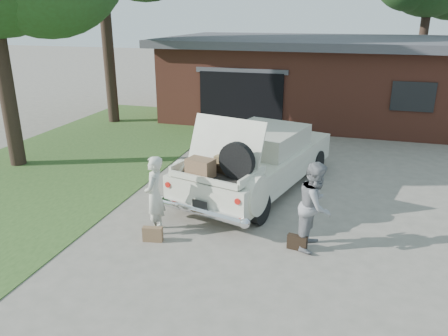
# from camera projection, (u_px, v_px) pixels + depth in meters

# --- Properties ---
(ground) EXTENTS (90.00, 90.00, 0.00)m
(ground) POSITION_uv_depth(u_px,v_px,m) (216.00, 226.00, 9.26)
(ground) COLOR gray
(ground) RESTS_ON ground
(grass_strip) EXTENTS (6.00, 16.00, 0.02)m
(grass_strip) POSITION_uv_depth(u_px,v_px,m) (75.00, 159.00, 13.43)
(grass_strip) COLOR #2D4C1E
(grass_strip) RESTS_ON ground
(house) EXTENTS (12.80, 7.80, 3.30)m
(house) POSITION_uv_depth(u_px,v_px,m) (317.00, 77.00, 18.81)
(house) COLOR brown
(house) RESTS_ON ground
(sedan) EXTENTS (3.34, 5.69, 2.14)m
(sedan) POSITION_uv_depth(u_px,v_px,m) (258.00, 160.00, 10.95)
(sedan) COLOR silver
(sedan) RESTS_ON ground
(woman_left) EXTENTS (0.48, 0.65, 1.63)m
(woman_left) POSITION_uv_depth(u_px,v_px,m) (154.00, 195.00, 8.77)
(woman_left) COLOR beige
(woman_left) RESTS_ON ground
(woman_right) EXTENTS (0.76, 0.91, 1.71)m
(woman_right) POSITION_uv_depth(u_px,v_px,m) (315.00, 206.00, 8.18)
(woman_right) COLOR gray
(woman_right) RESTS_ON ground
(suitcase_left) EXTENTS (0.41, 0.19, 0.30)m
(suitcase_left) POSITION_uv_depth(u_px,v_px,m) (153.00, 234.00, 8.59)
(suitcase_left) COLOR olive
(suitcase_left) RESTS_ON ground
(suitcase_right) EXTENTS (0.39, 0.19, 0.29)m
(suitcase_right) POSITION_uv_depth(u_px,v_px,m) (297.00, 243.00, 8.29)
(suitcase_right) COLOR black
(suitcase_right) RESTS_ON ground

